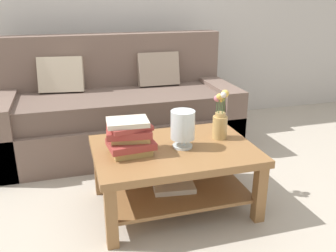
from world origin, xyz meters
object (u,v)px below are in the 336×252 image
at_px(couch, 118,111).
at_px(glass_hurricane_vase, 183,126).
at_px(coffee_table, 174,164).
at_px(flower_pitcher, 220,120).
at_px(book_stack_main, 130,137).

xyz_separation_m(couch, glass_hurricane_vase, (0.26, -1.17, 0.23)).
bearing_deg(coffee_table, couch, 99.89).
height_order(coffee_table, flower_pitcher, flower_pitcher).
distance_m(coffee_table, glass_hurricane_vase, 0.28).
bearing_deg(book_stack_main, flower_pitcher, 6.75).
height_order(glass_hurricane_vase, flower_pitcher, flower_pitcher).
xyz_separation_m(coffee_table, book_stack_main, (-0.30, -0.00, 0.23)).
xyz_separation_m(couch, coffee_table, (0.20, -1.16, -0.04)).
relative_size(couch, flower_pitcher, 6.20).
height_order(couch, flower_pitcher, couch).
relative_size(coffee_table, flower_pitcher, 3.06).
relative_size(couch, book_stack_main, 6.95).
bearing_deg(glass_hurricane_vase, book_stack_main, 179.41).
xyz_separation_m(glass_hurricane_vase, flower_pitcher, (0.31, 0.08, -0.01)).
height_order(book_stack_main, glass_hurricane_vase, glass_hurricane_vase).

